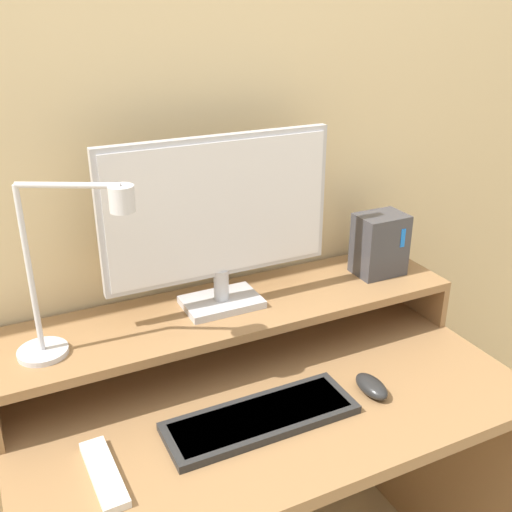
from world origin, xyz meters
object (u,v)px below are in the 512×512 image
object	(u,v)px
monitor	(219,216)
mouse	(371,386)
desk_lamp	(70,274)
keyboard	(261,417)
remote_control	(104,474)
router_dock	(380,244)

from	to	relation	value
monitor	mouse	bearing A→B (deg)	-52.45
monitor	mouse	world-z (taller)	monitor
desk_lamp	keyboard	xyz separation A→B (m)	(0.32, -0.21, -0.31)
keyboard	mouse	world-z (taller)	mouse
monitor	keyboard	xyz separation A→B (m)	(-0.03, -0.28, -0.35)
monitor	desk_lamp	xyz separation A→B (m)	(-0.35, -0.07, -0.04)
monitor	desk_lamp	world-z (taller)	monitor
keyboard	mouse	bearing A→B (deg)	-4.39
monitor	mouse	size ratio (longest dim) A/B	5.53
remote_control	keyboard	bearing A→B (deg)	2.26
router_dock	mouse	distance (m)	0.41
keyboard	mouse	size ratio (longest dim) A/B	4.14
keyboard	mouse	distance (m)	0.27
mouse	monitor	bearing A→B (deg)	127.55
keyboard	router_dock	bearing A→B (deg)	29.01
desk_lamp	mouse	xyz separation A→B (m)	(0.58, -0.23, -0.30)
monitor	keyboard	distance (m)	0.45
router_dock	mouse	size ratio (longest dim) A/B	1.67
remote_control	mouse	bearing A→B (deg)	-0.70
desk_lamp	mouse	size ratio (longest dim) A/B	3.78
desk_lamp	keyboard	size ratio (longest dim) A/B	0.91
keyboard	desk_lamp	bearing A→B (deg)	146.24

